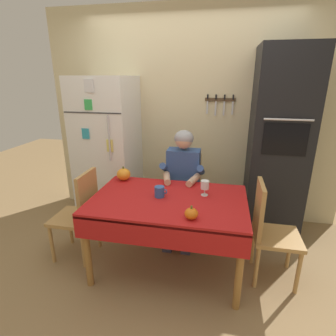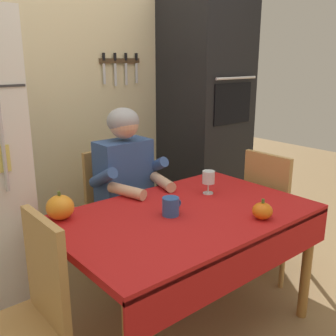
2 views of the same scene
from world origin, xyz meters
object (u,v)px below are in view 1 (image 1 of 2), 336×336
(chair_left_side, at_px, (80,211))
(chair_right_side, at_px, (269,228))
(refrigerator, at_px, (108,151))
(coffee_mug, at_px, (160,192))
(dining_table, at_px, (168,208))
(pumpkin_medium, at_px, (124,174))
(wine_glass, at_px, (205,185))
(pumpkin_large, at_px, (191,214))
(wall_oven, at_px, (278,147))
(seated_person, at_px, (182,177))
(chair_behind_person, at_px, (184,189))

(chair_left_side, height_order, chair_right_side, same)
(refrigerator, distance_m, coffee_mug, 1.21)
(dining_table, distance_m, pumpkin_medium, 0.69)
(chair_left_side, distance_m, wine_glass, 1.27)
(wine_glass, height_order, pumpkin_large, wine_glass)
(chair_left_side, bearing_deg, wall_oven, 24.92)
(seated_person, relative_size, chair_left_side, 1.34)
(chair_behind_person, relative_size, chair_right_side, 1.00)
(dining_table, height_order, chair_right_side, chair_right_side)
(refrigerator, distance_m, chair_behind_person, 1.07)
(seated_person, bearing_deg, chair_left_side, -147.96)
(chair_behind_person, distance_m, seated_person, 0.29)
(wall_oven, height_order, pumpkin_large, wall_oven)
(dining_table, distance_m, wine_glass, 0.40)
(chair_behind_person, bearing_deg, coffee_mug, -99.44)
(dining_table, height_order, chair_behind_person, chair_behind_person)
(coffee_mug, bearing_deg, refrigerator, 135.66)
(refrigerator, height_order, wall_oven, wall_oven)
(seated_person, height_order, wine_glass, seated_person)
(dining_table, xyz_separation_m, pumpkin_large, (0.25, -0.30, 0.13))
(wine_glass, relative_size, pumpkin_large, 1.33)
(dining_table, height_order, seated_person, seated_person)
(wall_oven, xyz_separation_m, pumpkin_medium, (-1.61, -0.55, -0.25))
(chair_behind_person, xyz_separation_m, chair_right_side, (0.86, -0.72, 0.00))
(chair_left_side, height_order, coffee_mug, chair_left_side)
(pumpkin_medium, bearing_deg, wall_oven, 18.90)
(dining_table, relative_size, chair_right_side, 1.51)
(seated_person, distance_m, pumpkin_large, 0.93)
(wine_glass, bearing_deg, seated_person, 121.66)
(chair_left_side, relative_size, pumpkin_medium, 6.16)
(dining_table, relative_size, pumpkin_medium, 9.27)
(dining_table, xyz_separation_m, chair_right_side, (0.90, 0.07, -0.14))
(dining_table, height_order, pumpkin_large, pumpkin_large)
(wall_oven, relative_size, pumpkin_large, 19.23)
(chair_behind_person, relative_size, pumpkin_medium, 6.16)
(seated_person, relative_size, wine_glass, 8.60)
(wall_oven, relative_size, chair_behind_person, 2.26)
(coffee_mug, height_order, pumpkin_large, pumpkin_large)
(chair_behind_person, height_order, coffee_mug, chair_behind_person)
(chair_behind_person, bearing_deg, seated_person, -90.00)
(refrigerator, xyz_separation_m, chair_behind_person, (0.99, -0.09, -0.39))
(chair_behind_person, bearing_deg, pumpkin_large, -79.21)
(wall_oven, bearing_deg, wine_glass, -133.77)
(chair_right_side, bearing_deg, seated_person, 148.38)
(dining_table, distance_m, seated_person, 0.61)
(seated_person, relative_size, chair_right_side, 1.34)
(wine_glass, bearing_deg, coffee_mug, -164.01)
(chair_left_side, distance_m, pumpkin_medium, 0.57)
(seated_person, bearing_deg, chair_right_side, -31.62)
(coffee_mug, xyz_separation_m, pumpkin_large, (0.33, -0.34, -0.01))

